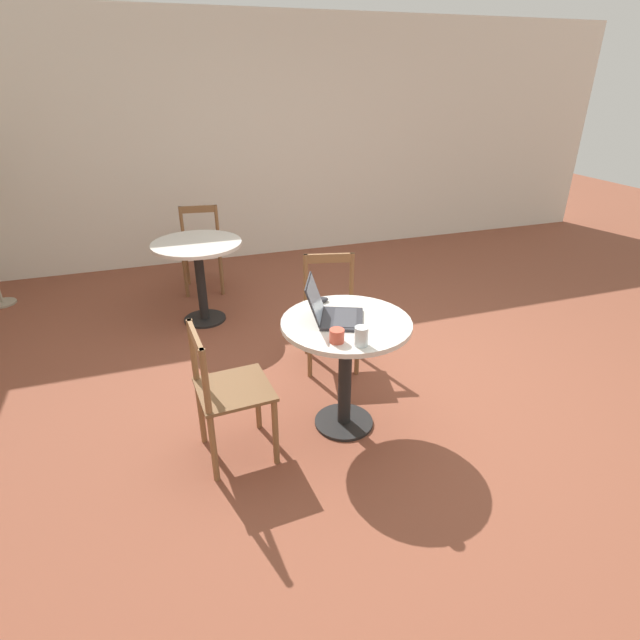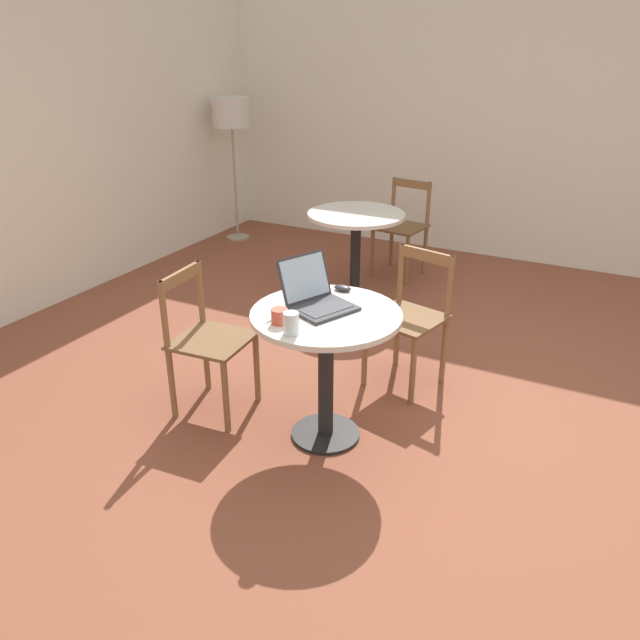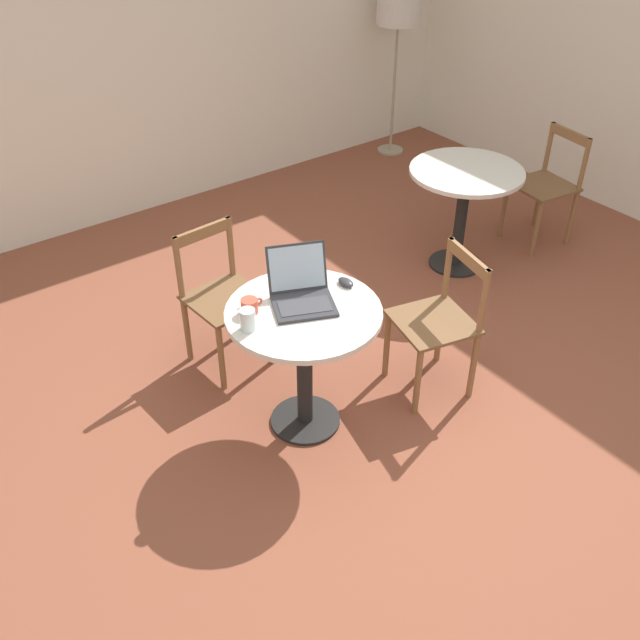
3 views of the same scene
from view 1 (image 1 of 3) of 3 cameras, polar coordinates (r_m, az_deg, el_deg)
ground_plane at (r=3.75m, az=5.75°, el=-7.39°), size 16.00×16.00×0.00m
wall_side at (r=6.23m, az=-6.55°, el=19.55°), size 0.06×9.40×2.70m
cafe_table_near at (r=3.04m, az=2.96°, el=-2.90°), size 0.78×0.78×0.75m
cafe_table_mid at (r=4.57m, az=-13.72°, el=6.65°), size 0.78×0.78×0.75m
chair_near_back at (r=2.92m, az=-10.54°, el=-8.16°), size 0.44×0.44×0.85m
chair_near_right at (r=3.82m, az=1.21°, el=1.09°), size 0.49×0.49×0.85m
chair_mid_right at (r=5.38m, az=-13.38°, el=8.00°), size 0.46×0.46×0.85m
laptop at (r=2.95m, az=1.52°, el=0.89°), size 0.41×0.42×0.25m
mouse at (r=3.20m, az=0.11°, el=2.32°), size 0.06×0.10×0.03m
mug at (r=2.72m, az=1.92°, el=-1.79°), size 0.12×0.08×0.08m
drinking_glass at (r=2.68m, az=4.74°, el=-1.87°), size 0.08×0.08×0.11m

